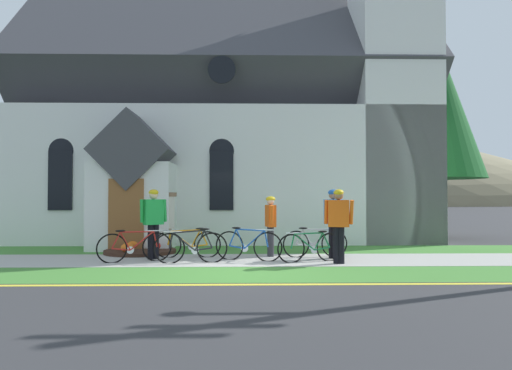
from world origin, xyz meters
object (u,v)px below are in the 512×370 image
bicycle_red (311,247)px  roadside_conifer (436,106)px  bicycle_green (191,247)px  cyclist_in_red_jersey (153,218)px  bicycle_white (248,245)px  cyclist_in_white_jersey (333,217)px  bicycle_blue (188,244)px  cyclist_in_blue_jersey (339,220)px  cyclist_in_yellow_jersey (271,222)px  church_sign (143,213)px  bicycle_silver (134,247)px  bicycle_black (315,243)px

bicycle_red → roadside_conifer: 10.02m
bicycle_green → cyclist_in_red_jersey: (-1.04, 0.69, 0.67)m
bicycle_red → bicycle_white: bicycle_white is taller
cyclist_in_white_jersey → cyclist_in_red_jersey: (-4.58, -0.02, 0.00)m
bicycle_blue → cyclist_in_blue_jersey: size_ratio=0.98×
cyclist_in_yellow_jersey → bicycle_red: bearing=-47.3°
church_sign → bicycle_silver: 2.25m
bicycle_black → cyclist_in_blue_jersey: 1.49m
bicycle_red → bicycle_silver: bicycle_silver is taller
bicycle_green → cyclist_in_red_jersey: bearing=146.4°
bicycle_green → cyclist_in_blue_jersey: 3.57m
bicycle_red → cyclist_in_blue_jersey: size_ratio=0.95×
bicycle_white → cyclist_in_red_jersey: cyclist_in_red_jersey is taller
bicycle_red → roadside_conifer: bearing=48.8°
bicycle_black → bicycle_red: bearing=-104.6°
bicycle_black → cyclist_in_red_jersey: size_ratio=0.98×
cyclist_in_red_jersey → church_sign: bearing=110.4°
bicycle_black → bicycle_blue: bearing=-178.8°
church_sign → cyclist_in_yellow_jersey: size_ratio=1.19×
cyclist_in_yellow_jersey → bicycle_silver: bearing=-164.6°
church_sign → roadside_conifer: size_ratio=0.24×
bicycle_black → cyclist_in_white_jersey: (0.42, -0.35, 0.68)m
bicycle_green → cyclist_in_blue_jersey: (3.50, -0.22, 0.66)m
bicycle_white → cyclist_in_white_jersey: cyclist_in_white_jersey is taller
cyclist_in_white_jersey → cyclist_in_red_jersey: size_ratio=1.00×
bicycle_white → roadside_conifer: bearing=41.0°
bicycle_silver → cyclist_in_blue_jersey: size_ratio=0.97×
cyclist_in_blue_jersey → cyclist_in_red_jersey: bearing=168.7°
church_sign → cyclist_in_blue_jersey: bearing=-26.3°
bicycle_silver → cyclist_in_blue_jersey: 4.97m
bicycle_silver → cyclist_in_yellow_jersey: size_ratio=1.07×
bicycle_white → bicycle_green: 1.42m
cyclist_in_yellow_jersey → cyclist_in_red_jersey: bearing=-171.5°
bicycle_green → bicycle_blue: bicycle_green is taller
church_sign → bicycle_red: size_ratio=1.13×
bicycle_red → cyclist_in_red_jersey: cyclist_in_red_jersey is taller
cyclist_in_white_jersey → bicycle_white: bearing=-171.8°
bicycle_red → bicycle_blue: bearing=164.5°
bicycle_green → bicycle_silver: bearing=171.3°
bicycle_red → bicycle_silver: 4.29m
bicycle_silver → bicycle_blue: bicycle_silver is taller
church_sign → cyclist_in_white_jersey: cyclist_in_white_jersey is taller
cyclist_in_white_jersey → bicycle_blue: bearing=175.7°
bicycle_white → cyclist_in_red_jersey: 2.51m
bicycle_black → bicycle_silver: size_ratio=1.02×
bicycle_white → roadside_conifer: 10.81m
bicycle_green → roadside_conifer: size_ratio=0.22×
bicycle_green → bicycle_black: bearing=18.6°
bicycle_red → bicycle_green: (-2.89, -0.13, 0.02)m
cyclist_in_yellow_jersey → roadside_conifer: size_ratio=0.20×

